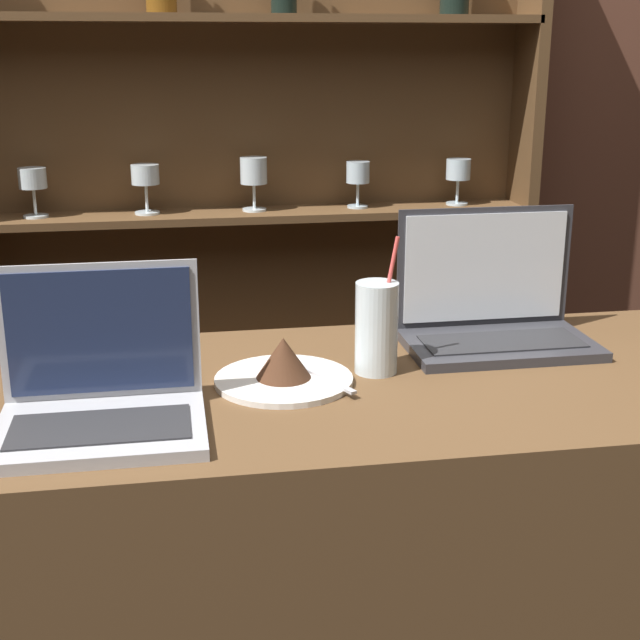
{
  "coord_description": "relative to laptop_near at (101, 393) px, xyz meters",
  "views": [
    {
      "loc": [
        -0.16,
        -1.05,
        1.5
      ],
      "look_at": [
        0.08,
        0.34,
        1.06
      ],
      "focal_mm": 50.0,
      "sensor_mm": 36.0,
      "label": 1
    }
  ],
  "objects": [
    {
      "name": "bar_counter",
      "position": [
        0.27,
        0.11,
        -0.53
      ],
      "size": [
        1.67,
        0.61,
        0.96
      ],
      "color": "brown",
      "rests_on": "ground_plane"
    },
    {
      "name": "back_wall",
      "position": [
        0.27,
        1.19,
        0.33
      ],
      "size": [
        7.0,
        0.06,
        2.7
      ],
      "color": "brown",
      "rests_on": "ground_plane"
    },
    {
      "name": "back_shelf",
      "position": [
        0.34,
        1.12,
        0.01
      ],
      "size": [
        1.5,
        0.18,
        1.95
      ],
      "color": "brown",
      "rests_on": "ground_plane"
    },
    {
      "name": "laptop_near",
      "position": [
        0.0,
        0.0,
        0.0
      ],
      "size": [
        0.3,
        0.22,
        0.23
      ],
      "color": "#ADADB2",
      "rests_on": "bar_counter"
    },
    {
      "name": "laptop_far",
      "position": [
        0.7,
        0.27,
        0.01
      ],
      "size": [
        0.34,
        0.21,
        0.25
      ],
      "color": "#333338",
      "rests_on": "bar_counter"
    },
    {
      "name": "cake_plate",
      "position": [
        0.28,
        0.13,
        -0.03
      ],
      "size": [
        0.23,
        0.23,
        0.08
      ],
      "color": "silver",
      "rests_on": "bar_counter"
    },
    {
      "name": "water_glass",
      "position": [
        0.45,
        0.15,
        0.03
      ],
      "size": [
        0.07,
        0.07,
        0.23
      ],
      "color": "silver",
      "rests_on": "bar_counter"
    }
  ]
}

